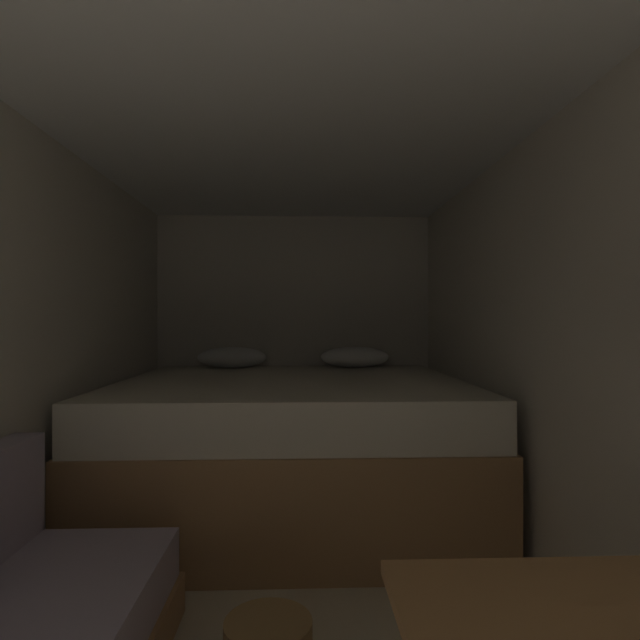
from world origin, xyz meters
TOP-DOWN VIEW (x-y plane):
  - ground_plane at (0.00, 1.54)m, footprint 6.62×6.62m
  - wall_back at (0.00, 3.87)m, footprint 2.38×0.05m
  - wall_right at (1.16, 1.54)m, footprint 0.05×4.62m
  - ceiling_slab at (0.00, 1.54)m, footprint 2.38×4.62m
  - bed at (0.00, 2.83)m, footprint 2.16×1.96m

SIDE VIEW (x-z plane):
  - ground_plane at x=0.00m, z-range 0.00..0.00m
  - bed at x=0.00m, z-range -0.08..0.93m
  - wall_back at x=0.00m, z-range 0.00..2.10m
  - wall_right at x=1.16m, z-range 0.00..2.10m
  - ceiling_slab at x=0.00m, z-range 2.10..2.15m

